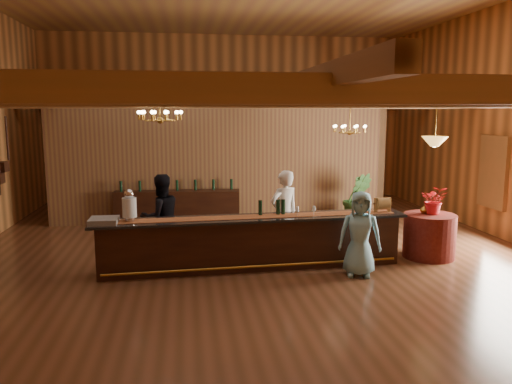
{
  "coord_description": "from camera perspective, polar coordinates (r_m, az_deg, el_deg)",
  "views": [
    {
      "loc": [
        -1.4,
        -10.01,
        3.0
      ],
      "look_at": [
        0.11,
        0.66,
        1.25
      ],
      "focal_mm": 35.0,
      "sensor_mm": 36.0,
      "label": 1
    }
  ],
  "objects": [
    {
      "name": "floor",
      "position": [
        10.54,
        -0.09,
        -7.31
      ],
      "size": [
        14.0,
        14.0,
        0.0
      ],
      "primitive_type": "plane",
      "color": "brown",
      "rests_on": "ground"
    },
    {
      "name": "wall_back",
      "position": [
        17.07,
        -3.39,
        8.37
      ],
      "size": [
        12.0,
        0.1,
        5.5
      ],
      "primitive_type": "cube",
      "color": "#C1753A",
      "rests_on": "floor"
    },
    {
      "name": "wall_front",
      "position": [
        3.33,
        16.91,
        4.52
      ],
      "size": [
        12.0,
        0.1,
        5.5
      ],
      "primitive_type": "cube",
      "color": "#C1753A",
      "rests_on": "floor"
    },
    {
      "name": "beam_grid",
      "position": [
        10.61,
        -0.48,
        10.53
      ],
      "size": [
        11.9,
        13.9,
        0.39
      ],
      "color": "brown",
      "rests_on": "wall_left"
    },
    {
      "name": "support_posts",
      "position": [
        9.71,
        0.32,
        0.94
      ],
      "size": [
        9.2,
        10.2,
        3.2
      ],
      "color": "brown",
      "rests_on": "floor"
    },
    {
      "name": "partition_wall",
      "position": [
        13.62,
        -4.23,
        3.09
      ],
      "size": [
        9.0,
        0.18,
        3.1
      ],
      "primitive_type": "cube",
      "color": "brown",
      "rests_on": "floor"
    },
    {
      "name": "window_right_back",
      "position": [
        13.32,
        25.53,
        2.07
      ],
      "size": [
        0.12,
        1.05,
        1.75
      ],
      "primitive_type": "cube",
      "color": "white",
      "rests_on": "wall_right"
    },
    {
      "name": "backroom_boxes",
      "position": [
        15.74,
        -3.93,
        0.17
      ],
      "size": [
        4.1,
        0.6,
        1.1
      ],
      "color": "black",
      "rests_on": "floor"
    },
    {
      "name": "tasting_bar",
      "position": [
        9.64,
        -0.43,
        -5.75
      ],
      "size": [
        6.05,
        1.04,
        1.01
      ],
      "rotation": [
        0.0,
        0.0,
        0.04
      ],
      "color": "black",
      "rests_on": "floor"
    },
    {
      "name": "beverage_dispenser",
      "position": [
        9.39,
        -14.27,
        -1.55
      ],
      "size": [
        0.26,
        0.26,
        0.6
      ],
      "color": "silver",
      "rests_on": "tasting_bar"
    },
    {
      "name": "glass_rack_tray",
      "position": [
        9.38,
        -17.01,
        -3.16
      ],
      "size": [
        0.5,
        0.5,
        0.1
      ],
      "primitive_type": "cube",
      "color": "gray",
      "rests_on": "tasting_bar"
    },
    {
      "name": "raffle_drum",
      "position": [
        10.23,
        14.26,
        -1.31
      ],
      "size": [
        0.34,
        0.24,
        0.3
      ],
      "color": "#A7773C",
      "rests_on": "tasting_bar"
    },
    {
      "name": "bar_bottle_0",
      "position": [
        9.63,
        0.49,
        -1.82
      ],
      "size": [
        0.07,
        0.07,
        0.3
      ],
      "primitive_type": "cylinder",
      "color": "black",
      "rests_on": "tasting_bar"
    },
    {
      "name": "bar_bottle_1",
      "position": [
        9.71,
        2.54,
        -1.75
      ],
      "size": [
        0.07,
        0.07,
        0.3
      ],
      "primitive_type": "cylinder",
      "color": "black",
      "rests_on": "tasting_bar"
    },
    {
      "name": "bar_bottle_2",
      "position": [
        9.73,
        3.12,
        -1.73
      ],
      "size": [
        0.07,
        0.07,
        0.3
      ],
      "primitive_type": "cylinder",
      "color": "black",
      "rests_on": "tasting_bar"
    },
    {
      "name": "backbar_shelf",
      "position": [
        13.44,
        -8.95,
        -1.77
      ],
      "size": [
        3.32,
        0.84,
        0.92
      ],
      "primitive_type": "cube",
      "rotation": [
        0.0,
        0.0,
        -0.1
      ],
      "color": "black",
      "rests_on": "floor"
    },
    {
      "name": "round_table",
      "position": [
        10.94,
        19.2,
        -4.75
      ],
      "size": [
        1.05,
        1.05,
        0.91
      ],
      "primitive_type": "cylinder",
      "color": "maroon",
      "rests_on": "floor"
    },
    {
      "name": "chandelier_left",
      "position": [
        9.44,
        -10.91,
        8.61
      ],
      "size": [
        0.8,
        0.8,
        0.43
      ],
      "color": "#A6792A",
      "rests_on": "beam_grid"
    },
    {
      "name": "chandelier_right",
      "position": [
        12.2,
        10.67,
        7.15
      ],
      "size": [
        0.8,
        0.8,
        0.77
      ],
      "color": "#A6792A",
      "rests_on": "beam_grid"
    },
    {
      "name": "pendant_lamp",
      "position": [
        10.66,
        19.75,
        5.47
      ],
      "size": [
        0.52,
        0.52,
        0.9
      ],
      "color": "#A6792A",
      "rests_on": "beam_grid"
    },
    {
      "name": "bartender",
      "position": [
        10.36,
        3.23,
        -2.47
      ],
      "size": [
        0.78,
        0.66,
        1.8
      ],
      "primitive_type": "imported",
      "rotation": [
        0.0,
        0.0,
        3.56
      ],
      "color": "white",
      "rests_on": "floor"
    },
    {
      "name": "staff_second",
      "position": [
        10.25,
        -10.81,
        -2.87
      ],
      "size": [
        1.06,
        0.96,
        1.76
      ],
      "primitive_type": "imported",
      "rotation": [
        0.0,
        0.0,
        3.58
      ],
      "color": "black",
      "rests_on": "floor"
    },
    {
      "name": "guest",
      "position": [
        9.32,
        11.78,
        -4.71
      ],
      "size": [
        0.88,
        0.7,
        1.57
      ],
      "primitive_type": "imported",
      "rotation": [
        0.0,
        0.0,
        -0.29
      ],
      "color": "#7CBBCF",
      "rests_on": "floor"
    },
    {
      "name": "floor_plant",
      "position": [
        13.68,
        11.46,
        -0.68
      ],
      "size": [
        0.85,
        0.74,
        1.38
      ],
      "primitive_type": "imported",
      "rotation": [
        0.0,
        0.0,
        -0.18
      ],
      "color": "#264C1F",
      "rests_on": "floor"
    },
    {
      "name": "table_flowers",
      "position": [
        10.84,
        19.72,
        -0.87
      ],
      "size": [
        0.67,
        0.63,
        0.59
      ],
      "primitive_type": "imported",
      "rotation": [
        0.0,
        0.0,
        -0.41
      ],
      "color": "red",
      "rests_on": "round_table"
    },
    {
      "name": "table_vase",
      "position": [
        10.86,
        18.72,
        -1.59
      ],
      "size": [
        0.18,
        0.18,
        0.29
      ],
      "primitive_type": "imported",
      "rotation": [
        0.0,
        0.0,
        0.29
      ],
      "color": "#A6792A",
      "rests_on": "round_table"
    }
  ]
}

